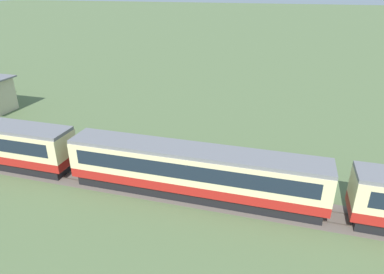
{
  "coord_description": "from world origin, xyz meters",
  "views": [
    {
      "loc": [
        -13.91,
        -22.31,
        16.03
      ],
      "look_at": [
        -22.04,
        5.67,
        2.9
      ],
      "focal_mm": 32.0,
      "sensor_mm": 36.0,
      "label": 1
    }
  ],
  "objects": [
    {
      "name": "passenger_train",
      "position": [
        -20.18,
        0.69,
        2.35
      ],
      "size": [
        109.76,
        3.07,
        4.24
      ],
      "color": "#AD1E19",
      "rests_on": "ground_plane"
    },
    {
      "name": "railway_track",
      "position": [
        -22.62,
        0.69,
        0.01
      ],
      "size": [
        177.93,
        3.6,
        0.04
      ],
      "color": "#665B51",
      "rests_on": "ground_plane"
    }
  ]
}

